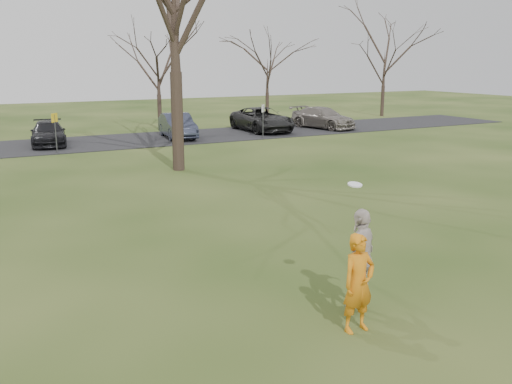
% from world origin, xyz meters
% --- Properties ---
extents(ground, '(120.00, 120.00, 0.00)m').
position_xyz_m(ground, '(0.00, 0.00, 0.00)').
color(ground, '#1E380F').
rests_on(ground, ground).
extents(parking_strip, '(62.00, 6.50, 0.04)m').
position_xyz_m(parking_strip, '(0.00, 25.00, 0.02)').
color(parking_strip, black).
rests_on(parking_strip, ground).
extents(player_defender, '(0.66, 0.45, 1.78)m').
position_xyz_m(player_defender, '(-0.47, -0.70, 0.89)').
color(player_defender, orange).
rests_on(player_defender, ground).
extents(car_3, '(2.41, 4.69, 1.30)m').
position_xyz_m(car_3, '(-1.92, 25.26, 0.69)').
color(car_3, black).
rests_on(car_3, parking_strip).
extents(car_5, '(2.13, 4.66, 1.48)m').
position_xyz_m(car_5, '(5.52, 24.71, 0.78)').
color(car_5, '#2E3346').
rests_on(car_5, parking_strip).
extents(car_6, '(2.74, 5.69, 1.56)m').
position_xyz_m(car_6, '(11.69, 25.25, 0.82)').
color(car_6, black).
rests_on(car_6, parking_strip).
extents(car_7, '(3.23, 5.34, 1.45)m').
position_xyz_m(car_7, '(16.26, 24.72, 0.76)').
color(car_7, gray).
rests_on(car_7, parking_strip).
extents(catching_play, '(1.19, 1.01, 2.37)m').
position_xyz_m(catching_play, '(0.07, -0.08, 1.07)').
color(catching_play, beige).
rests_on(catching_play, ground).
extents(sign_yellow, '(0.35, 0.35, 2.08)m').
position_xyz_m(sign_yellow, '(-2.00, 22.00, 1.45)').
color(sign_yellow, '#47474C').
rests_on(sign_yellow, ground).
extents(sign_white, '(0.35, 0.35, 2.08)m').
position_xyz_m(sign_white, '(10.00, 22.00, 1.45)').
color(sign_white, '#47474C').
rests_on(sign_white, ground).
extents(big_tree, '(9.00, 9.00, 14.00)m').
position_xyz_m(big_tree, '(2.00, 15.00, 7.00)').
color(big_tree, '#352821').
rests_on(big_tree, ground).
extents(small_tree_row, '(55.00, 5.90, 8.50)m').
position_xyz_m(small_tree_row, '(4.38, 30.06, 3.89)').
color(small_tree_row, '#352821').
rests_on(small_tree_row, ground).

